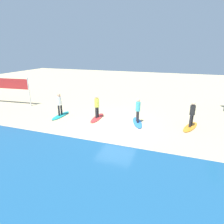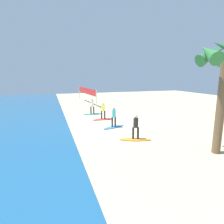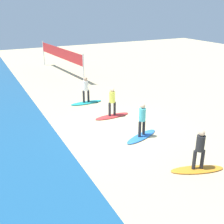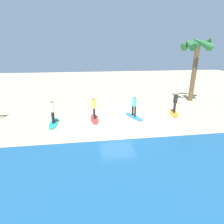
% 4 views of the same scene
% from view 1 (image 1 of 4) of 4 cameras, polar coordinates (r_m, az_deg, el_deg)
% --- Properties ---
extents(ground_plane, '(60.00, 60.00, 0.00)m').
position_cam_1_polar(ground_plane, '(13.01, 1.33, -3.40)').
color(ground_plane, '#CCB789').
extents(surfboard_orange, '(1.23, 2.17, 0.09)m').
position_cam_1_polar(surfboard_orange, '(13.32, 22.33, -4.12)').
color(surfboard_orange, orange).
rests_on(surfboard_orange, ground).
extents(surfer_orange, '(0.32, 0.44, 1.64)m').
position_cam_1_polar(surfer_orange, '(13.00, 22.86, -0.07)').
color(surfer_orange, '#232328').
rests_on(surfer_orange, surfboard_orange).
extents(surfboard_blue, '(1.26, 2.16, 0.09)m').
position_cam_1_polar(surfboard_blue, '(13.16, 7.56, -3.09)').
color(surfboard_blue, blue).
rests_on(surfboard_blue, ground).
extents(surfer_blue, '(0.32, 0.44, 1.64)m').
position_cam_1_polar(surfer_blue, '(12.83, 7.74, 1.03)').
color(surfer_blue, '#232328').
rests_on(surfer_blue, surfboard_blue).
extents(surfboard_red, '(0.64, 2.12, 0.09)m').
position_cam_1_polar(surfboard_red, '(13.93, -4.45, -1.74)').
color(surfboard_red, red).
rests_on(surfboard_red, ground).
extents(surfer_red, '(0.32, 0.46, 1.64)m').
position_cam_1_polar(surfer_red, '(13.63, -4.55, 2.18)').
color(surfer_red, '#232328').
rests_on(surfer_red, surfboard_red).
extents(surfboard_teal, '(0.56, 2.10, 0.09)m').
position_cam_1_polar(surfboard_teal, '(14.88, -15.08, -1.01)').
color(surfboard_teal, teal).
rests_on(surfboard_teal, ground).
extents(surfer_teal, '(0.32, 0.46, 1.64)m').
position_cam_1_polar(surfer_teal, '(14.59, -15.40, 2.67)').
color(surfer_teal, '#232328').
rests_on(surfer_teal, surfboard_teal).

